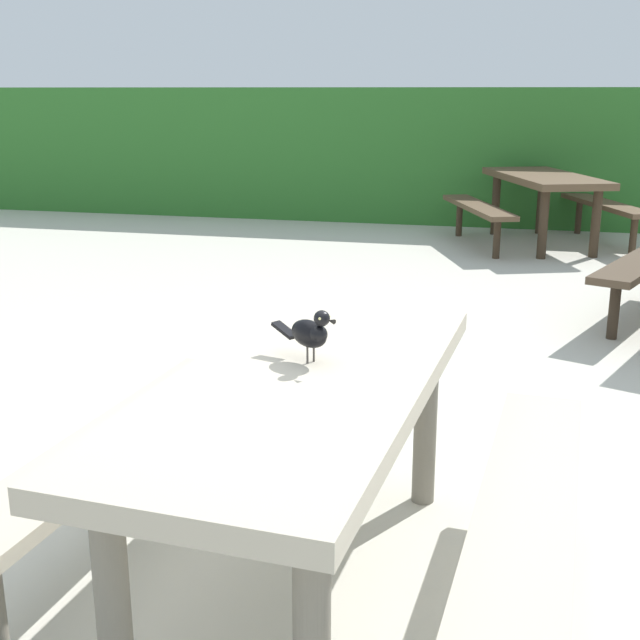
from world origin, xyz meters
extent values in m
plane|color=beige|center=(0.00, 0.00, 0.00)|extent=(60.00, 60.00, 0.00)
cube|color=#2D6B28|center=(0.00, 8.18, 0.81)|extent=(28.00, 1.61, 1.62)
cube|color=#B2A893|center=(0.17, -0.23, 0.70)|extent=(0.89, 1.85, 0.07)
cylinder|color=slate|center=(-0.14, -0.91, 0.33)|extent=(0.09, 0.09, 0.67)
cylinder|color=slate|center=(-0.04, 0.49, 0.33)|extent=(0.09, 0.09, 0.67)
cylinder|color=slate|center=(0.49, 0.45, 0.33)|extent=(0.09, 0.09, 0.67)
cube|color=#B2A893|center=(-0.52, -0.18, 0.41)|extent=(0.41, 1.73, 0.05)
cylinder|color=slate|center=(-0.48, 0.46, 0.20)|extent=(0.07, 0.07, 0.39)
cube|color=#B2A893|center=(0.87, -0.28, 0.41)|extent=(0.41, 1.73, 0.05)
cylinder|color=slate|center=(0.92, 0.36, 0.20)|extent=(0.07, 0.07, 0.39)
ellipsoid|color=black|center=(0.16, -0.10, 0.84)|extent=(0.16, 0.14, 0.09)
ellipsoid|color=black|center=(0.20, -0.12, 0.84)|extent=(0.09, 0.09, 0.06)
sphere|color=black|center=(0.21, -0.13, 0.90)|extent=(0.05, 0.05, 0.05)
sphere|color=#EAE08C|center=(0.23, -0.12, 0.90)|extent=(0.01, 0.01, 0.01)
sphere|color=#EAE08C|center=(0.21, -0.15, 0.90)|extent=(0.01, 0.01, 0.01)
cone|color=black|center=(0.25, -0.15, 0.90)|extent=(0.03, 0.03, 0.02)
cube|color=black|center=(0.06, -0.03, 0.82)|extent=(0.10, 0.08, 0.04)
cylinder|color=#47423D|center=(0.18, -0.09, 0.77)|extent=(0.01, 0.01, 0.05)
cylinder|color=#47423D|center=(0.16, -0.11, 0.77)|extent=(0.01, 0.01, 0.05)
cube|color=brown|center=(1.03, 6.36, 0.70)|extent=(1.35, 1.95, 0.07)
cylinder|color=#382B1D|center=(1.03, 5.61, 0.33)|extent=(0.09, 0.09, 0.67)
cylinder|color=#382B1D|center=(1.53, 5.80, 0.33)|extent=(0.09, 0.09, 0.67)
cylinder|color=#382B1D|center=(0.54, 6.93, 0.33)|extent=(0.09, 0.09, 0.67)
cylinder|color=#382B1D|center=(1.03, 7.11, 0.33)|extent=(0.09, 0.09, 0.67)
cube|color=brown|center=(0.38, 6.12, 0.41)|extent=(0.86, 1.70, 0.05)
cylinder|color=#382B1D|center=(0.60, 5.52, 0.20)|extent=(0.07, 0.07, 0.39)
cylinder|color=#382B1D|center=(0.15, 6.72, 0.20)|extent=(0.07, 0.07, 0.39)
cube|color=brown|center=(1.69, 6.61, 0.41)|extent=(0.86, 1.70, 0.05)
cylinder|color=#382B1D|center=(1.91, 6.01, 0.20)|extent=(0.07, 0.07, 0.39)
cylinder|color=#382B1D|center=(1.46, 7.21, 0.20)|extent=(0.07, 0.07, 0.39)
cylinder|color=#2E241A|center=(1.44, 2.96, 0.20)|extent=(0.07, 0.07, 0.39)
camera|label=1|loc=(0.79, -2.54, 1.59)|focal=46.06mm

